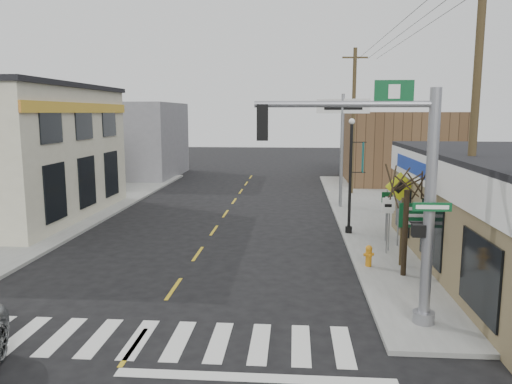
# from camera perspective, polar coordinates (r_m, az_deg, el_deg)

# --- Properties ---
(ground) EXTENTS (140.00, 140.00, 0.00)m
(ground) POSITION_cam_1_polar(r_m,az_deg,el_deg) (12.86, -13.78, -16.79)
(ground) COLOR black
(ground) RESTS_ON ground
(sidewalk_right) EXTENTS (6.00, 38.00, 0.13)m
(sidewalk_right) POSITION_cam_1_polar(r_m,az_deg,el_deg) (25.13, 16.31, -3.93)
(sidewalk_right) COLOR gray
(sidewalk_right) RESTS_ON ground
(sidewalk_left) EXTENTS (6.00, 38.00, 0.13)m
(sidewalk_left) POSITION_cam_1_polar(r_m,az_deg,el_deg) (27.71, -23.21, -3.11)
(sidewalk_left) COLOR gray
(sidewalk_left) RESTS_ON ground
(center_line) EXTENTS (0.12, 56.00, 0.01)m
(center_line) POSITION_cam_1_polar(r_m,az_deg,el_deg) (20.12, -6.66, -7.01)
(center_line) COLOR gold
(center_line) RESTS_ON ground
(crosswalk) EXTENTS (11.00, 2.20, 0.01)m
(crosswalk) POSITION_cam_1_polar(r_m,az_deg,el_deg) (13.20, -13.22, -16.04)
(crosswalk) COLOR silver
(crosswalk) RESTS_ON ground
(bldg_distant_right) EXTENTS (8.00, 10.00, 5.60)m
(bldg_distant_right) POSITION_cam_1_polar(r_m,az_deg,el_deg) (41.87, 15.78, 4.94)
(bldg_distant_right) COLOR brown
(bldg_distant_right) RESTS_ON ground
(bldg_distant_left) EXTENTS (9.00, 10.00, 6.40)m
(bldg_distant_left) POSITION_cam_1_polar(r_m,az_deg,el_deg) (45.50, -14.63, 5.79)
(bldg_distant_left) COLOR slate
(bldg_distant_left) RESTS_ON ground
(traffic_signal_pole) EXTENTS (4.90, 0.38, 6.21)m
(traffic_signal_pole) POSITION_cam_1_polar(r_m,az_deg,el_deg) (13.02, 16.24, 1.08)
(traffic_signal_pole) COLOR gray
(traffic_signal_pole) RESTS_ON sidewalk_right
(guide_sign) EXTENTS (1.41, 0.13, 2.46)m
(guide_sign) POSITION_cam_1_polar(r_m,az_deg,el_deg) (18.56, 18.10, -3.25)
(guide_sign) COLOR #483A21
(guide_sign) RESTS_ON sidewalk_right
(fire_hydrant) EXTENTS (0.24, 0.24, 0.77)m
(fire_hydrant) POSITION_cam_1_polar(r_m,az_deg,el_deg) (18.33, 12.75, -7.01)
(fire_hydrant) COLOR orange
(fire_hydrant) RESTS_ON sidewalk_right
(ped_crossing_sign) EXTENTS (1.19, 0.08, 3.06)m
(ped_crossing_sign) POSITION_cam_1_polar(r_m,az_deg,el_deg) (21.05, 16.08, -0.47)
(ped_crossing_sign) COLOR gray
(ped_crossing_sign) RESTS_ON sidewalk_right
(lamp_post) EXTENTS (0.67, 0.53, 5.17)m
(lamp_post) POSITION_cam_1_polar(r_m,az_deg,el_deg) (22.73, 10.90, 2.79)
(lamp_post) COLOR black
(lamp_post) RESTS_ON sidewalk_right
(dance_center_sign) EXTENTS (3.05, 0.19, 6.48)m
(dance_center_sign) POSITION_cam_1_polar(r_m,az_deg,el_deg) (29.12, 9.85, 7.91)
(dance_center_sign) COLOR gray
(dance_center_sign) RESTS_ON sidewalk_right
(bare_tree) EXTENTS (2.18, 2.18, 4.37)m
(bare_tree) POSITION_cam_1_polar(r_m,az_deg,el_deg) (17.05, 16.97, 1.97)
(bare_tree) COLOR black
(bare_tree) RESTS_ON sidewalk_right
(shrub_front) EXTENTS (1.16, 1.16, 0.87)m
(shrub_front) POSITION_cam_1_polar(r_m,az_deg,el_deg) (17.71, 25.72, -8.22)
(shrub_front) COLOR #173B14
(shrub_front) RESTS_ON sidewalk_right
(shrub_back) EXTENTS (1.15, 1.15, 0.86)m
(shrub_back) POSITION_cam_1_polar(r_m,az_deg,el_deg) (18.75, 27.09, -7.40)
(shrub_back) COLOR black
(shrub_back) RESTS_ON sidewalk_right
(utility_pole_near) EXTENTS (1.66, 0.25, 9.57)m
(utility_pole_near) POSITION_cam_1_polar(r_m,az_deg,el_deg) (16.88, 23.61, 6.56)
(utility_pole_near) COLOR #443122
(utility_pole_near) RESTS_ON sidewalk_right
(utility_pole_far) EXTENTS (1.67, 0.25, 9.62)m
(utility_pole_far) POSITION_cam_1_polar(r_m,az_deg,el_deg) (34.22, 11.05, 8.07)
(utility_pole_far) COLOR #452B1B
(utility_pole_far) RESTS_ON sidewalk_right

